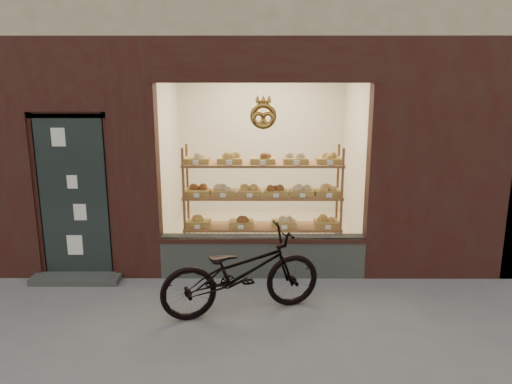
{
  "coord_description": "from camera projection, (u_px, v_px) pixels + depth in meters",
  "views": [
    {
      "loc": [
        0.38,
        -4.18,
        2.68
      ],
      "look_at": [
        0.36,
        2.0,
        1.19
      ],
      "focal_mm": 35.0,
      "sensor_mm": 36.0,
      "label": 1
    }
  ],
  "objects": [
    {
      "name": "ground",
      "position": [
        217.0,
        364.0,
        4.7
      ],
      "size": [
        90.0,
        90.0,
        0.0
      ],
      "primitive_type": "plane",
      "color": "slate"
    },
    {
      "name": "bicycle",
      "position": [
        241.0,
        272.0,
        5.62
      ],
      "size": [
        1.95,
        1.17,
        0.97
      ],
      "primitive_type": "imported",
      "rotation": [
        0.0,
        0.0,
        1.88
      ],
      "color": "black",
      "rests_on": "ground"
    },
    {
      "name": "display_shelf",
      "position": [
        263.0,
        203.0,
        6.97
      ],
      "size": [
        2.2,
        0.45,
        1.7
      ],
      "color": "brown",
      "rests_on": "ground"
    }
  ]
}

